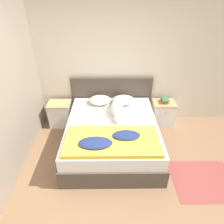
{
  "coord_description": "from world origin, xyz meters",
  "views": [
    {
      "loc": [
        0.1,
        -1.84,
        2.64
      ],
      "look_at": [
        0.13,
        1.27,
        0.68
      ],
      "focal_mm": 32.0,
      "sensor_mm": 36.0,
      "label": 1
    }
  ],
  "objects": [
    {
      "name": "headboard",
      "position": [
        0.13,
        2.06,
        0.54
      ],
      "size": [
        1.74,
        0.06,
        1.04
      ],
      "color": "#4C4238",
      "rests_on": "ground_plane"
    },
    {
      "name": "book_stack",
      "position": [
        1.25,
        1.86,
        0.59
      ],
      "size": [
        0.16,
        0.22,
        0.08
      ],
      "color": "orange",
      "rests_on": "nightstand_right"
    },
    {
      "name": "bed",
      "position": [
        0.13,
        1.08,
        0.28
      ],
      "size": [
        1.66,
        1.91,
        0.58
      ],
      "color": "#4C4238",
      "rests_on": "ground_plane"
    },
    {
      "name": "ground_plane",
      "position": [
        0.0,
        0.0,
        0.0
      ],
      "size": [
        16.0,
        16.0,
        0.0
      ],
      "primitive_type": "plane",
      "color": "#896647"
    },
    {
      "name": "dog",
      "position": [
        0.22,
        1.39,
        0.66
      ],
      "size": [
        0.24,
        0.82,
        0.19
      ],
      "color": "silver",
      "rests_on": "bed"
    },
    {
      "name": "wall_side_left",
      "position": [
        -1.43,
        1.05,
        1.27
      ],
      "size": [
        0.06,
        3.1,
        2.55
      ],
      "color": "gray",
      "rests_on": "ground_plane"
    },
    {
      "name": "nightstand_left",
      "position": [
        -1.0,
        1.84,
        0.27
      ],
      "size": [
        0.48,
        0.39,
        0.55
      ],
      "color": "white",
      "rests_on": "ground_plane"
    },
    {
      "name": "rug",
      "position": [
        1.59,
        0.27,
        0.0
      ],
      "size": [
        1.0,
        0.83,
        0.0
      ],
      "color": "#93423D",
      "rests_on": "ground_plane"
    },
    {
      "name": "pillow_right",
      "position": [
        0.37,
        1.79,
        0.64
      ],
      "size": [
        0.46,
        0.4,
        0.13
      ],
      "color": "beige",
      "rests_on": "bed"
    },
    {
      "name": "nightstand_right",
      "position": [
        1.25,
        1.84,
        0.27
      ],
      "size": [
        0.48,
        0.39,
        0.55
      ],
      "color": "white",
      "rests_on": "ground_plane"
    },
    {
      "name": "wall_back",
      "position": [
        0.0,
        2.13,
        1.27
      ],
      "size": [
        9.0,
        0.06,
        2.55
      ],
      "color": "beige",
      "rests_on": "ground_plane"
    },
    {
      "name": "quilt",
      "position": [
        0.12,
        0.53,
        0.62
      ],
      "size": [
        1.46,
        0.72,
        0.13
      ],
      "color": "yellow",
      "rests_on": "bed"
    },
    {
      "name": "pillow_left",
      "position": [
        -0.12,
        1.79,
        0.64
      ],
      "size": [
        0.46,
        0.4,
        0.13
      ],
      "color": "beige",
      "rests_on": "bed"
    }
  ]
}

